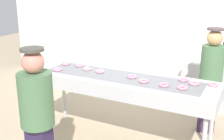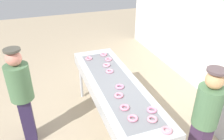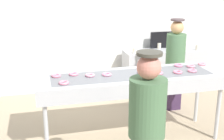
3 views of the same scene
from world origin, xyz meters
name	(u,v)px [view 2 (image 2 of 3)]	position (x,y,z in m)	size (l,w,h in m)	color
ground_plane	(114,131)	(0.00, 0.00, 0.00)	(16.00, 16.00, 0.00)	tan
fryer_conveyor	(115,88)	(0.00, 0.00, 0.89)	(2.61, 0.75, 0.99)	#B7BABF
strawberry_donut_0	(104,54)	(-1.02, 0.15, 1.01)	(0.13, 0.13, 0.03)	pink
strawberry_donut_1	(125,107)	(0.63, -0.10, 1.01)	(0.13, 0.13, 0.03)	pink
strawberry_donut_2	(110,71)	(-0.35, 0.04, 1.01)	(0.13, 0.13, 0.03)	pink
strawberry_donut_3	(133,118)	(0.86, -0.09, 1.01)	(0.13, 0.13, 0.03)	pink
strawberry_donut_4	(120,87)	(0.15, 0.02, 1.01)	(0.13, 0.13, 0.03)	pink
strawberry_donut_5	(152,110)	(0.80, 0.21, 1.01)	(0.13, 0.13, 0.03)	pink
strawberry_donut_6	(167,130)	(1.18, 0.20, 1.01)	(0.13, 0.13, 0.03)	pink
strawberry_donut_7	(119,95)	(0.36, -0.07, 1.01)	(0.13, 0.13, 0.03)	pink
strawberry_donut_8	(89,58)	(-0.95, -0.17, 1.01)	(0.13, 0.13, 0.03)	pink
strawberry_donut_9	(152,119)	(0.96, 0.13, 1.01)	(0.13, 0.13, 0.03)	pink
strawberry_donut_10	(109,59)	(-0.79, 0.17, 1.01)	(0.13, 0.13, 0.03)	pink
strawberry_donut_11	(107,65)	(-0.58, 0.06, 1.01)	(0.13, 0.13, 0.03)	pink
worker_baker	(205,117)	(1.06, 0.86, 0.91)	(0.33, 0.33, 1.61)	#3B2744
customer_waiting	(21,92)	(-0.29, -1.38, 0.94)	(0.35, 0.35, 1.64)	#2C2146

